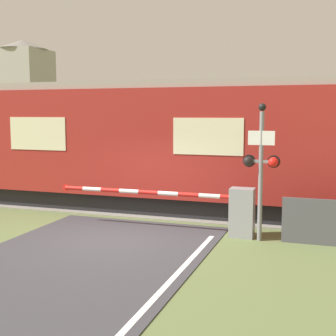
{
  "coord_description": "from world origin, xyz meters",
  "views": [
    {
      "loc": [
        4.82,
        -10.22,
        3.12
      ],
      "look_at": [
        0.73,
        1.85,
        1.6
      ],
      "focal_mm": 50.0,
      "sensor_mm": 36.0,
      "label": 1
    }
  ],
  "objects": [
    {
      "name": "train",
      "position": [
        1.7,
        3.92,
        2.08
      ],
      "size": [
        20.02,
        3.0,
        4.06
      ],
      "color": "black",
      "rests_on": "ground_plane"
    },
    {
      "name": "track_bed",
      "position": [
        0.0,
        3.92,
        0.02
      ],
      "size": [
        36.0,
        3.2,
        0.13
      ],
      "color": "gray",
      "rests_on": "ground_plane"
    },
    {
      "name": "distant_building",
      "position": [
        -19.54,
        23.79,
        4.64
      ],
      "size": [
        4.25,
        4.25,
        9.13
      ],
      "color": "#9E998E",
      "rests_on": "ground_plane"
    },
    {
      "name": "signal_post",
      "position": [
        3.36,
        1.04,
        1.9
      ],
      "size": [
        0.89,
        0.26,
        3.33
      ],
      "color": "gray",
      "rests_on": "ground_plane"
    },
    {
      "name": "ground_plane",
      "position": [
        0.0,
        0.0,
        0.0
      ],
      "size": [
        80.0,
        80.0,
        0.0
      ],
      "primitive_type": "plane",
      "color": "#5B6B3D"
    },
    {
      "name": "roadside_fence",
      "position": [
        5.12,
        1.12,
        0.55
      ],
      "size": [
        2.49,
        0.06,
        1.1
      ],
      "color": "#4C4C51",
      "rests_on": "ground_plane"
    },
    {
      "name": "crossing_barrier",
      "position": [
        2.5,
        1.25,
        0.68
      ],
      "size": [
        5.42,
        0.44,
        1.24
      ],
      "color": "gray",
      "rests_on": "ground_plane"
    }
  ]
}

